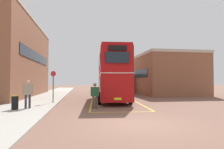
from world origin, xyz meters
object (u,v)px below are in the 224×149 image
at_px(single_deck_bus, 116,82).
at_px(bus_stop_sign, 53,83).
at_px(pedestrian_waiting_near, 28,92).
at_px(litter_bin, 15,102).
at_px(pedestrian_boarding, 95,94).
at_px(double_decker_bus, 112,75).

height_order(single_deck_bus, bus_stop_sign, single_deck_bus).
bearing_deg(pedestrian_waiting_near, litter_bin, -142.50).
relative_size(litter_bin, bus_stop_sign, 0.34).
bearing_deg(pedestrian_boarding, double_decker_bus, 70.25).
relative_size(single_deck_bus, litter_bin, 10.73).
bearing_deg(double_decker_bus, pedestrian_waiting_near, -137.71).
bearing_deg(double_decker_bus, single_deck_bus, 78.50).
bearing_deg(bus_stop_sign, pedestrian_boarding, -44.70).
relative_size(single_deck_bus, pedestrian_boarding, 5.30).
xyz_separation_m(litter_bin, bus_stop_sign, (1.77, 3.80, 1.12)).
height_order(pedestrian_waiting_near, litter_bin, pedestrian_waiting_near).
distance_m(single_deck_bus, bus_stop_sign, 19.29).
relative_size(pedestrian_boarding, bus_stop_sign, 0.68).
distance_m(double_decker_bus, pedestrian_boarding, 6.18).
bearing_deg(pedestrian_boarding, bus_stop_sign, 135.30).
xyz_separation_m(pedestrian_boarding, bus_stop_sign, (-3.20, 3.17, 0.67)).
bearing_deg(pedestrian_waiting_near, double_decker_bus, 42.29).
bearing_deg(pedestrian_boarding, single_deck_bus, 76.17).
height_order(double_decker_bus, pedestrian_boarding, double_decker_bus).
height_order(double_decker_bus, pedestrian_waiting_near, double_decker_bus).
distance_m(double_decker_bus, litter_bin, 9.60).
xyz_separation_m(pedestrian_boarding, litter_bin, (-4.97, -0.63, -0.45)).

